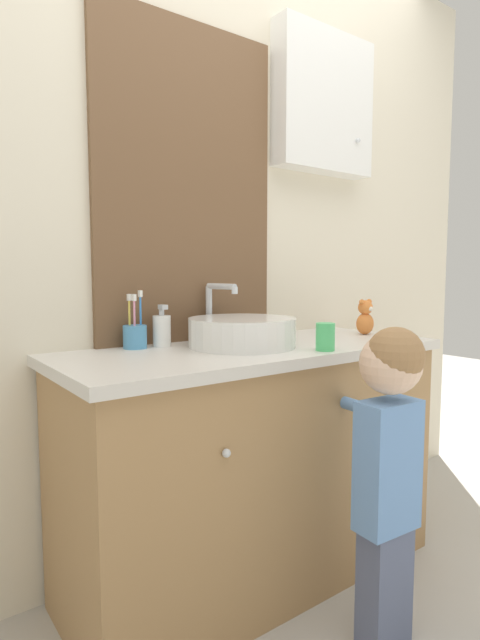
# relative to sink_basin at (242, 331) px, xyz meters

# --- Properties ---
(ground_plane) EXTENTS (10.00, 10.00, 0.00)m
(ground_plane) POSITION_rel_sink_basin_xyz_m (0.04, -0.35, -0.88)
(ground_plane) COLOR #ADA89E
(wall_back) EXTENTS (3.20, 0.18, 2.50)m
(wall_back) POSITION_rel_sink_basin_xyz_m (0.07, 0.27, 0.41)
(wall_back) COLOR beige
(wall_back) RESTS_ON ground_plane
(vanity_counter) EXTENTS (1.35, 0.55, 0.82)m
(vanity_counter) POSITION_rel_sink_basin_xyz_m (0.04, -0.02, -0.46)
(vanity_counter) COLOR #A37A4C
(vanity_counter) RESTS_ON ground_plane
(sink_basin) EXTENTS (0.37, 0.42, 0.21)m
(sink_basin) POSITION_rel_sink_basin_xyz_m (0.00, 0.00, 0.00)
(sink_basin) COLOR white
(sink_basin) RESTS_ON vanity_counter
(toothbrush_holder) EXTENTS (0.08, 0.08, 0.19)m
(toothbrush_holder) POSITION_rel_sink_basin_xyz_m (-0.31, 0.17, -0.01)
(toothbrush_holder) COLOR #4C93C6
(toothbrush_holder) RESTS_ON vanity_counter
(soap_dispenser) EXTENTS (0.06, 0.06, 0.14)m
(soap_dispenser) POSITION_rel_sink_basin_xyz_m (-0.22, 0.17, 0.00)
(soap_dispenser) COLOR white
(soap_dispenser) RESTS_ON vanity_counter
(child_figure) EXTENTS (0.20, 0.44, 0.93)m
(child_figure) POSITION_rel_sink_basin_xyz_m (0.13, -0.51, -0.28)
(child_figure) COLOR slate
(child_figure) RESTS_ON ground_plane
(teddy_bear) EXTENTS (0.08, 0.07, 0.14)m
(teddy_bear) POSITION_rel_sink_basin_xyz_m (0.61, -0.03, 0.02)
(teddy_bear) COLOR orange
(teddy_bear) RESTS_ON vanity_counter
(drinking_cup) EXTENTS (0.06, 0.06, 0.09)m
(drinking_cup) POSITION_rel_sink_basin_xyz_m (0.16, -0.23, -0.01)
(drinking_cup) COLOR #4CC670
(drinking_cup) RESTS_ON vanity_counter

